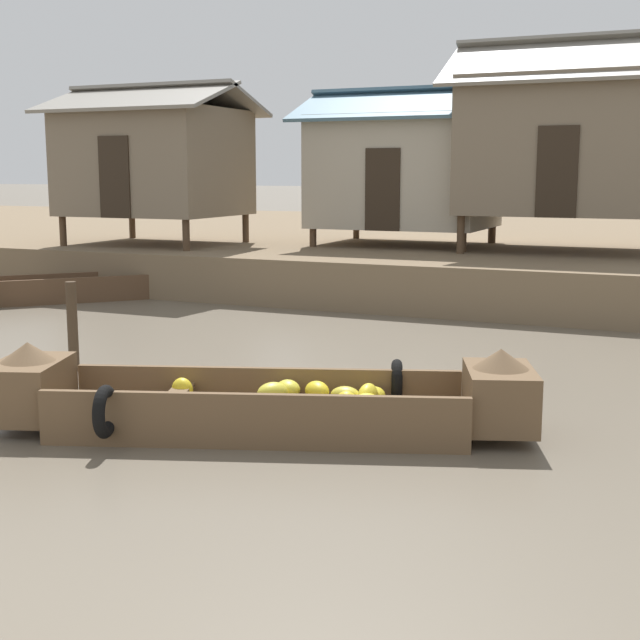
% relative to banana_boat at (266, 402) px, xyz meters
% --- Properties ---
extents(ground_plane, '(300.00, 300.00, 0.00)m').
position_rel_banana_boat_xyz_m(ground_plane, '(-1.46, 4.28, -0.32)').
color(ground_plane, '#665B4C').
extents(riverbank_strip, '(160.00, 20.00, 0.95)m').
position_rel_banana_boat_xyz_m(riverbank_strip, '(-1.46, 17.54, 0.16)').
color(riverbank_strip, '#756047').
rests_on(riverbank_strip, ground).
extents(banana_boat, '(5.55, 2.82, 0.91)m').
position_rel_banana_boat_xyz_m(banana_boat, '(0.00, 0.00, 0.00)').
color(banana_boat, brown).
rests_on(banana_boat, ground).
extents(cargo_boat_upstream, '(4.04, 4.26, 0.95)m').
position_rel_banana_boat_xyz_m(cargo_boat_upstream, '(-8.31, 6.51, 0.01)').
color(cargo_boat_upstream, brown).
rests_on(cargo_boat_upstream, ground).
extents(stilt_house_left, '(4.47, 3.62, 3.75)m').
position_rel_banana_boat_xyz_m(stilt_house_left, '(-8.05, 9.95, 2.62)').
color(stilt_house_left, '#4C3826').
rests_on(stilt_house_left, riverbank_strip).
extents(stilt_house_mid_left, '(4.64, 3.65, 3.65)m').
position_rel_banana_boat_xyz_m(stilt_house_mid_left, '(-2.52, 12.13, 2.41)').
color(stilt_house_mid_left, '#4C3826').
rests_on(stilt_house_mid_left, riverbank_strip).
extents(stilt_house_mid_right, '(5.03, 3.90, 4.56)m').
position_rel_banana_boat_xyz_m(stilt_house_mid_right, '(1.26, 11.88, 2.94)').
color(stilt_house_mid_right, '#4C3826').
rests_on(stilt_house_mid_right, riverbank_strip).
extents(mooring_post, '(0.14, 0.14, 1.21)m').
position_rel_banana_boat_xyz_m(mooring_post, '(-3.67, 1.48, 0.29)').
color(mooring_post, '#423323').
rests_on(mooring_post, ground).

